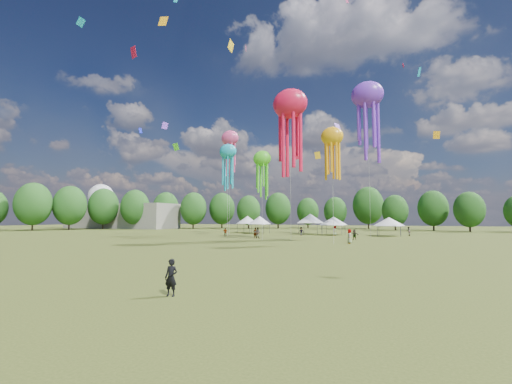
% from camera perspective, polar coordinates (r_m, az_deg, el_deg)
% --- Properties ---
extents(ground, '(300.00, 300.00, 0.00)m').
position_cam_1_polar(ground, '(23.04, -22.27, -12.62)').
color(ground, '#384416').
rests_on(ground, ground).
extents(observer_main, '(0.63, 0.45, 1.64)m').
position_cam_1_polar(observer_main, '(16.18, -13.87, -13.56)').
color(observer_main, black).
rests_on(observer_main, ground).
extents(spectator_near, '(0.97, 0.79, 1.85)m').
position_cam_1_polar(spectator_near, '(58.79, 0.28, -6.78)').
color(spectator_near, gray).
rests_on(spectator_near, ground).
extents(spectators_far, '(32.47, 25.27, 1.91)m').
position_cam_1_polar(spectators_far, '(62.08, 11.90, -6.60)').
color(spectators_far, gray).
rests_on(spectators_far, ground).
extents(festival_tents, '(36.59, 8.52, 4.36)m').
position_cam_1_polar(festival_tents, '(74.06, 8.68, -4.62)').
color(festival_tents, '#47474C').
rests_on(festival_tents, ground).
extents(show_kites, '(32.85, 20.80, 28.03)m').
position_cam_1_polar(show_kites, '(61.14, 8.32, 10.51)').
color(show_kites, '#18A9CC').
rests_on(show_kites, ground).
extents(small_kites, '(73.72, 63.29, 47.01)m').
position_cam_1_polar(small_kites, '(67.28, 7.06, 18.65)').
color(small_kites, '#18A9CC').
rests_on(small_kites, ground).
extents(treeline, '(201.57, 95.24, 13.43)m').
position_cam_1_polar(treeline, '(81.05, 9.27, -2.07)').
color(treeline, '#38281C').
rests_on(treeline, ground).
extents(hangar, '(40.00, 12.00, 8.00)m').
position_cam_1_polar(hangar, '(124.60, -21.49, -3.76)').
color(hangar, gray).
rests_on(hangar, ground).
extents(radome, '(9.00, 9.00, 16.00)m').
position_cam_1_polar(radome, '(140.50, -24.29, -1.26)').
color(radome, white).
rests_on(radome, ground).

